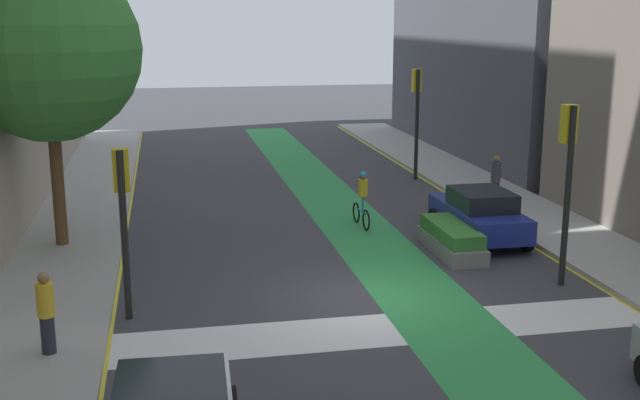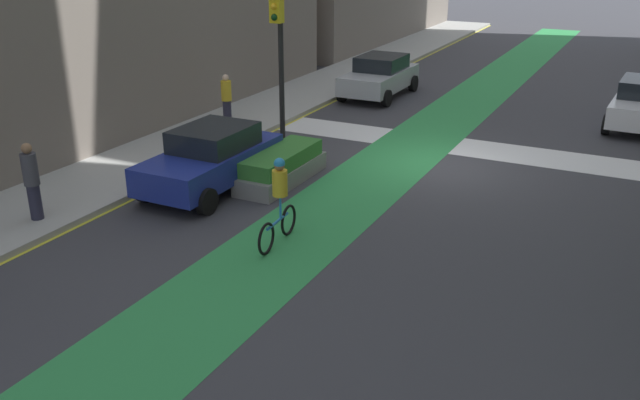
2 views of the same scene
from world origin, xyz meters
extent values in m
plane|color=#38383D|center=(0.00, 0.00, 0.00)|extent=(120.00, 120.00, 0.00)
cube|color=#2D8C47|center=(1.36, 0.00, 0.00)|extent=(2.40, 60.00, 0.01)
cube|color=silver|center=(0.00, -2.00, 0.00)|extent=(12.00, 1.80, 0.01)
cube|color=#9E9E99|center=(7.50, 0.00, 0.07)|extent=(3.00, 60.00, 0.15)
cube|color=yellow|center=(6.00, 0.00, 0.01)|extent=(0.16, 60.00, 0.01)
cylinder|color=black|center=(5.13, -0.03, 2.29)|extent=(0.16, 0.16, 4.58)
cube|color=gold|center=(5.13, 0.17, 4.10)|extent=(0.35, 0.28, 0.95)
sphere|color=yellow|center=(5.13, 0.31, 4.10)|extent=(0.20, 0.20, 0.20)
sphere|color=#0C3814|center=(5.13, 0.31, 3.80)|extent=(0.20, 0.20, 0.20)
cylinder|color=black|center=(-3.76, -5.37, 0.32)|extent=(0.24, 0.65, 0.64)
cylinder|color=black|center=(-3.87, -8.31, 0.32)|extent=(0.24, 0.65, 0.64)
cube|color=#B2B7BF|center=(4.79, -7.09, 0.67)|extent=(1.80, 4.20, 0.70)
cube|color=black|center=(4.79, -7.29, 1.29)|extent=(1.60, 2.00, 0.55)
cylinder|color=black|center=(3.89, -5.62, 0.32)|extent=(0.22, 0.64, 0.64)
cylinder|color=black|center=(5.69, -5.62, 0.32)|extent=(0.22, 0.64, 0.64)
cylinder|color=black|center=(3.89, -8.56, 0.32)|extent=(0.22, 0.64, 0.64)
cylinder|color=black|center=(5.69, -8.56, 0.32)|extent=(0.22, 0.64, 0.64)
cube|color=navy|center=(4.69, 4.40, 0.67)|extent=(1.82, 4.21, 0.70)
cube|color=black|center=(4.69, 4.20, 1.29)|extent=(1.61, 2.01, 0.55)
cylinder|color=black|center=(3.80, 5.87, 0.32)|extent=(0.22, 0.64, 0.64)
cylinder|color=black|center=(5.60, 5.86, 0.32)|extent=(0.22, 0.64, 0.64)
cylinder|color=black|center=(3.79, 2.93, 0.32)|extent=(0.22, 0.64, 0.64)
cylinder|color=black|center=(5.59, 2.92, 0.32)|extent=(0.22, 0.64, 0.64)
torus|color=black|center=(1.49, 7.06, 0.34)|extent=(0.10, 0.68, 0.68)
torus|color=black|center=(1.56, 6.01, 0.34)|extent=(0.10, 0.68, 0.68)
cylinder|color=#2672BF|center=(1.53, 6.54, 0.52)|extent=(0.12, 0.95, 0.06)
cylinder|color=#2672BF|center=(1.54, 6.39, 0.79)|extent=(0.05, 0.05, 0.50)
cylinder|color=gold|center=(1.54, 6.39, 1.31)|extent=(0.32, 0.32, 0.55)
sphere|color=#8C6647|center=(1.54, 6.39, 1.70)|extent=(0.22, 0.22, 0.22)
sphere|color=#268CCC|center=(1.54, 6.39, 1.74)|extent=(0.23, 0.23, 0.23)
cylinder|color=#262638|center=(7.62, -0.72, 0.52)|extent=(0.28, 0.28, 0.73)
cylinder|color=gold|center=(7.62, -0.72, 1.21)|extent=(0.34, 0.34, 0.65)
sphere|color=beige|center=(7.62, -0.72, 1.64)|extent=(0.21, 0.21, 0.21)
cylinder|color=#262638|center=(6.83, 8.06, 0.55)|extent=(0.28, 0.28, 0.80)
cylinder|color=#3F3F47|center=(6.83, 8.06, 1.31)|extent=(0.34, 0.34, 0.72)
sphere|color=#8C6647|center=(6.83, 8.06, 1.79)|extent=(0.23, 0.23, 0.23)
cube|color=slate|center=(3.36, 3.16, 0.23)|extent=(1.08, 3.13, 0.45)
cube|color=#33722D|center=(3.36, 3.16, 0.65)|extent=(0.97, 2.82, 0.40)
camera|label=1|loc=(-4.63, -17.45, 6.67)|focal=44.04mm
camera|label=2|loc=(-5.20, 17.97, 6.22)|focal=38.93mm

